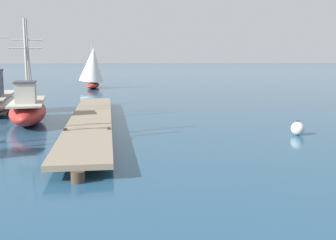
{
  "coord_description": "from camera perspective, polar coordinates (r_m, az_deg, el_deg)",
  "views": [
    {
      "loc": [
        -2.98,
        -2.26,
        3.15
      ],
      "look_at": [
        -1.84,
        9.18,
        1.4
      ],
      "focal_mm": 44.55,
      "sensor_mm": 36.0,
      "label": 1
    }
  ],
  "objects": [
    {
      "name": "mooring_buoy",
      "position": [
        17.68,
        17.32,
        -1.11
      ],
      "size": [
        0.54,
        0.54,
        0.61
      ],
      "color": "silver",
      "rests_on": "ground"
    },
    {
      "name": "floating_dock",
      "position": [
        19.22,
        -10.48,
        0.18
      ],
      "size": [
        2.53,
        17.51,
        0.53
      ],
      "color": "gray",
      "rests_on": "ground"
    },
    {
      "name": "distant_sailboat",
      "position": [
        42.47,
        -10.3,
        7.07
      ],
      "size": [
        2.84,
        4.82,
        4.52
      ],
      "color": "#AD2823",
      "rests_on": "ground"
    },
    {
      "name": "fishing_boat_0",
      "position": [
        20.88,
        -18.63,
        1.45
      ],
      "size": [
        2.5,
        6.45,
        5.01
      ],
      "color": "#AD2823",
      "rests_on": "ground"
    }
  ]
}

